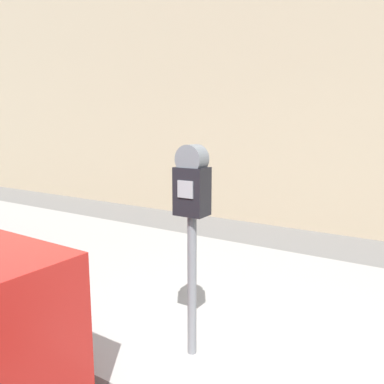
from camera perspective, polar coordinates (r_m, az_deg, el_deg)
The scene contains 3 objects.
sidewalk at distance 3.38m, azimuth 8.15°, elevation -16.59°, with size 24.00×2.80×0.11m.
building_facade at distance 5.96m, azimuth 21.09°, elevation 16.37°, with size 24.00×0.30×4.60m.
parking_meter at distance 2.26m, azimuth -0.01°, elevation -1.90°, with size 0.19×0.15×1.34m.
Camera 1 is at (1.20, -0.58, 1.55)m, focal length 35.00 mm.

